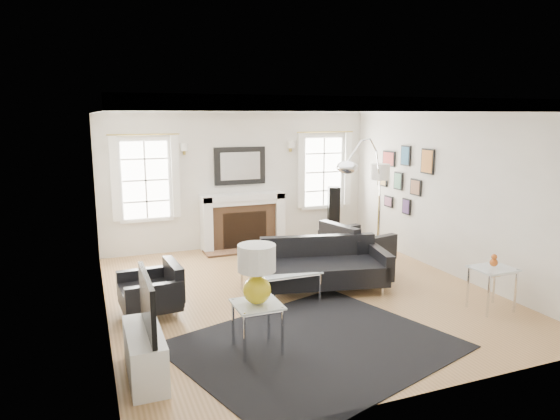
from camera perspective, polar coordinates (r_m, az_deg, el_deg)
name	(u,v)px	position (r m, az deg, el deg)	size (l,w,h in m)	color
floor	(298,293)	(7.67, 2.12, -9.41)	(6.00, 6.00, 0.00)	#996D40
back_wall	(240,178)	(10.10, -4.65, 3.66)	(5.50, 0.04, 2.80)	silver
front_wall	(430,254)	(4.78, 16.81, -4.85)	(5.50, 0.04, 2.80)	silver
left_wall	(100,215)	(6.71, -19.86, -0.58)	(0.04, 6.00, 2.80)	silver
right_wall	(451,191)	(8.76, 18.92, 2.02)	(0.04, 6.00, 2.80)	silver
ceiling	(300,104)	(7.20, 2.28, 11.99)	(5.50, 6.00, 0.02)	white
crown_molding	(300,109)	(7.20, 2.28, 11.51)	(5.50, 6.00, 0.12)	white
fireplace	(243,222)	(10.04, -4.22, -1.34)	(1.70, 0.69, 1.11)	white
mantel_mirror	(240,166)	(10.02, -4.59, 5.05)	(1.05, 0.07, 0.75)	black
window_left	(145,180)	(9.67, -15.13, 3.36)	(1.24, 0.15, 1.62)	white
window_right	(323,172)	(10.72, 4.97, 4.39)	(1.24, 0.15, 1.62)	white
gallery_wall	(403,175)	(9.74, 13.91, 3.91)	(0.04, 1.73, 1.29)	black
tv_unit	(145,347)	(5.43, -15.15, -14.90)	(0.35, 1.00, 1.09)	white
area_rug	(315,346)	(6.03, 4.01, -15.22)	(2.96, 2.47, 0.01)	black
sofa	(322,267)	(7.76, 4.87, -6.50)	(2.09, 1.27, 0.64)	black
armchair_left	(154,292)	(6.99, -14.23, -9.02)	(0.82, 0.90, 0.57)	black
armchair_right	(354,248)	(8.74, 8.40, -4.30)	(1.12, 1.21, 0.70)	black
coffee_table	(279,269)	(7.45, -0.08, -6.74)	(0.98, 0.98, 0.44)	silver
side_table_left	(257,312)	(5.73, -2.62, -11.62)	(0.52, 0.52, 0.57)	silver
nesting_table	(493,276)	(7.46, 23.12, -6.98)	(0.55, 0.46, 0.60)	silver
gourd_lamp	(257,270)	(5.56, -2.67, -6.87)	(0.42, 0.42, 0.68)	gold
orange_vase	(494,261)	(7.40, 23.25, -5.37)	(0.11, 0.11, 0.17)	#B85017
arc_floor_lamp	(365,197)	(8.59, 9.70, 1.45)	(1.67, 1.54, 2.36)	silver
stick_floor_lamp	(380,177)	(9.45, 11.35, 3.75)	(0.36, 0.36, 1.76)	#B69A3F
speaker_tower	(334,214)	(10.60, 6.15, -0.49)	(0.23, 0.23, 1.17)	black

